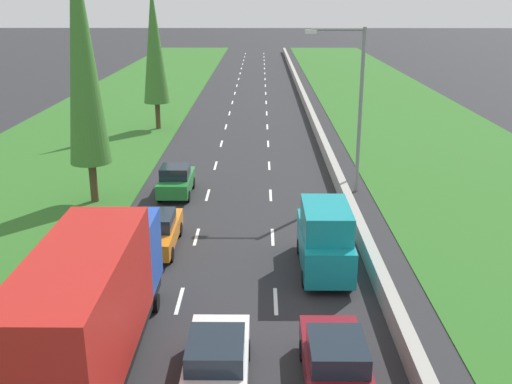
{
  "coord_description": "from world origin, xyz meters",
  "views": [
    {
      "loc": [
        1.19,
        1.83,
        10.55
      ],
      "look_at": [
        0.95,
        31.43,
        0.72
      ],
      "focal_mm": 41.62,
      "sensor_mm": 36.0,
      "label": 1
    }
  ],
  "objects_px": {
    "maroon_sedan_right_lane": "(336,365)",
    "poplar_tree_second": "(81,47)",
    "red_box_truck_left_lane": "(92,305)",
    "white_sedan_centre_lane": "(216,364)",
    "poplar_tree_third": "(154,45)",
    "green_hatchback_left_lane": "(176,181)",
    "street_light_mast": "(354,99)",
    "teal_van_right_lane": "(325,238)",
    "orange_sedan_left_lane": "(156,231)"
  },
  "relations": [
    {
      "from": "orange_sedan_left_lane",
      "to": "green_hatchback_left_lane",
      "type": "bearing_deg",
      "value": 91.01
    },
    {
      "from": "maroon_sedan_right_lane",
      "to": "street_light_mast",
      "type": "height_order",
      "value": "street_light_mast"
    },
    {
      "from": "white_sedan_centre_lane",
      "to": "teal_van_right_lane",
      "type": "bearing_deg",
      "value": 63.64
    },
    {
      "from": "teal_van_right_lane",
      "to": "green_hatchback_left_lane",
      "type": "bearing_deg",
      "value": 127.41
    },
    {
      "from": "maroon_sedan_right_lane",
      "to": "teal_van_right_lane",
      "type": "bearing_deg",
      "value": 86.65
    },
    {
      "from": "red_box_truck_left_lane",
      "to": "maroon_sedan_right_lane",
      "type": "bearing_deg",
      "value": -6.99
    },
    {
      "from": "street_light_mast",
      "to": "green_hatchback_left_lane",
      "type": "bearing_deg",
      "value": -175.61
    },
    {
      "from": "green_hatchback_left_lane",
      "to": "poplar_tree_third",
      "type": "distance_m",
      "value": 18.57
    },
    {
      "from": "maroon_sedan_right_lane",
      "to": "poplar_tree_third",
      "type": "height_order",
      "value": "poplar_tree_third"
    },
    {
      "from": "red_box_truck_left_lane",
      "to": "maroon_sedan_right_lane",
      "type": "height_order",
      "value": "red_box_truck_left_lane"
    },
    {
      "from": "red_box_truck_left_lane",
      "to": "white_sedan_centre_lane",
      "type": "relative_size",
      "value": 2.09
    },
    {
      "from": "poplar_tree_third",
      "to": "poplar_tree_second",
      "type": "bearing_deg",
      "value": -91.26
    },
    {
      "from": "orange_sedan_left_lane",
      "to": "green_hatchback_left_lane",
      "type": "xyz_separation_m",
      "value": [
        -0.13,
        7.3,
        0.02
      ]
    },
    {
      "from": "red_box_truck_left_lane",
      "to": "maroon_sedan_right_lane",
      "type": "distance_m",
      "value": 7.1
    },
    {
      "from": "red_box_truck_left_lane",
      "to": "green_hatchback_left_lane",
      "type": "bearing_deg",
      "value": 89.54
    },
    {
      "from": "red_box_truck_left_lane",
      "to": "white_sedan_centre_lane",
      "type": "height_order",
      "value": "red_box_truck_left_lane"
    },
    {
      "from": "orange_sedan_left_lane",
      "to": "poplar_tree_second",
      "type": "xyz_separation_m",
      "value": [
        -4.36,
        6.14,
        7.29
      ]
    },
    {
      "from": "red_box_truck_left_lane",
      "to": "white_sedan_centre_lane",
      "type": "distance_m",
      "value": 3.93
    },
    {
      "from": "poplar_tree_second",
      "to": "street_light_mast",
      "type": "distance_m",
      "value": 14.38
    },
    {
      "from": "red_box_truck_left_lane",
      "to": "white_sedan_centre_lane",
      "type": "bearing_deg",
      "value": -13.02
    },
    {
      "from": "poplar_tree_second",
      "to": "poplar_tree_third",
      "type": "distance_m",
      "value": 18.38
    },
    {
      "from": "street_light_mast",
      "to": "poplar_tree_second",
      "type": "bearing_deg",
      "value": -172.23
    },
    {
      "from": "red_box_truck_left_lane",
      "to": "maroon_sedan_right_lane",
      "type": "relative_size",
      "value": 2.09
    },
    {
      "from": "teal_van_right_lane",
      "to": "poplar_tree_third",
      "type": "bearing_deg",
      "value": 112.56
    },
    {
      "from": "white_sedan_centre_lane",
      "to": "street_light_mast",
      "type": "relative_size",
      "value": 0.5
    },
    {
      "from": "teal_van_right_lane",
      "to": "green_hatchback_left_lane",
      "type": "height_order",
      "value": "teal_van_right_lane"
    },
    {
      "from": "poplar_tree_second",
      "to": "orange_sedan_left_lane",
      "type": "bearing_deg",
      "value": -54.6
    },
    {
      "from": "maroon_sedan_right_lane",
      "to": "green_hatchback_left_lane",
      "type": "relative_size",
      "value": 1.15
    },
    {
      "from": "poplar_tree_third",
      "to": "street_light_mast",
      "type": "bearing_deg",
      "value": -50.46
    },
    {
      "from": "maroon_sedan_right_lane",
      "to": "green_hatchback_left_lane",
      "type": "distance_m",
      "value": 18.38
    },
    {
      "from": "orange_sedan_left_lane",
      "to": "teal_van_right_lane",
      "type": "relative_size",
      "value": 0.92
    },
    {
      "from": "poplar_tree_second",
      "to": "street_light_mast",
      "type": "bearing_deg",
      "value": 7.77
    },
    {
      "from": "red_box_truck_left_lane",
      "to": "poplar_tree_third",
      "type": "distance_m",
      "value": 33.92
    },
    {
      "from": "white_sedan_centre_lane",
      "to": "poplar_tree_second",
      "type": "bearing_deg",
      "value": 115.8
    },
    {
      "from": "green_hatchback_left_lane",
      "to": "street_light_mast",
      "type": "distance_m",
      "value": 10.7
    },
    {
      "from": "poplar_tree_third",
      "to": "maroon_sedan_right_lane",
      "type": "bearing_deg",
      "value": -72.78
    },
    {
      "from": "white_sedan_centre_lane",
      "to": "poplar_tree_third",
      "type": "height_order",
      "value": "poplar_tree_third"
    },
    {
      "from": "red_box_truck_left_lane",
      "to": "poplar_tree_second",
      "type": "height_order",
      "value": "poplar_tree_second"
    },
    {
      "from": "maroon_sedan_right_lane",
      "to": "poplar_tree_third",
      "type": "xyz_separation_m",
      "value": [
        -10.61,
        34.25,
        5.98
      ]
    },
    {
      "from": "orange_sedan_left_lane",
      "to": "street_light_mast",
      "type": "relative_size",
      "value": 0.5
    },
    {
      "from": "maroon_sedan_right_lane",
      "to": "teal_van_right_lane",
      "type": "distance_m",
      "value": 7.67
    },
    {
      "from": "white_sedan_centre_lane",
      "to": "green_hatchback_left_lane",
      "type": "bearing_deg",
      "value": 101.44
    },
    {
      "from": "poplar_tree_third",
      "to": "green_hatchback_left_lane",
      "type": "bearing_deg",
      "value": -77.42
    },
    {
      "from": "maroon_sedan_right_lane",
      "to": "green_hatchback_left_lane",
      "type": "xyz_separation_m",
      "value": [
        -6.78,
        17.08,
        0.02
      ]
    },
    {
      "from": "red_box_truck_left_lane",
      "to": "poplar_tree_second",
      "type": "xyz_separation_m",
      "value": [
        -4.1,
        15.07,
        5.92
      ]
    },
    {
      "from": "maroon_sedan_right_lane",
      "to": "poplar_tree_second",
      "type": "relative_size",
      "value": 0.32
    },
    {
      "from": "poplar_tree_second",
      "to": "poplar_tree_third",
      "type": "xyz_separation_m",
      "value": [
        0.4,
        18.33,
        -1.31
      ]
    },
    {
      "from": "white_sedan_centre_lane",
      "to": "street_light_mast",
      "type": "height_order",
      "value": "street_light_mast"
    },
    {
      "from": "red_box_truck_left_lane",
      "to": "poplar_tree_third",
      "type": "relative_size",
      "value": 0.82
    },
    {
      "from": "teal_van_right_lane",
      "to": "red_box_truck_left_lane",
      "type": "bearing_deg",
      "value": -137.32
    }
  ]
}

